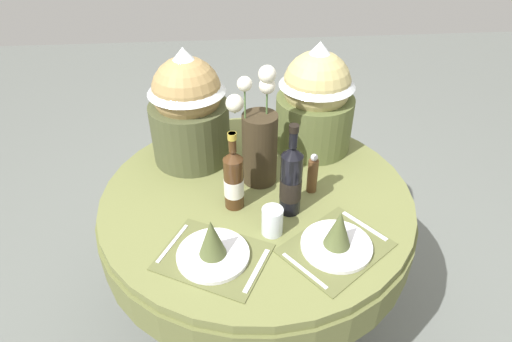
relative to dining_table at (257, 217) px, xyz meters
The scene contains 11 objects.
ground 0.64m from the dining_table, ahead, with size 8.00×8.00×0.00m, color slate.
dining_table is the anchor object (origin of this frame).
place_setting_left 0.41m from the dining_table, 117.43° to the right, with size 0.42×0.39×0.16m.
place_setting_right 0.44m from the dining_table, 53.28° to the right, with size 0.43×0.41×0.16m.
flower_vase 0.33m from the dining_table, 79.83° to the left, with size 0.19×0.14×0.48m.
wine_bottle_left 0.28m from the dining_table, 141.35° to the right, with size 0.07×0.07×0.32m.
wine_bottle_rear 0.32m from the dining_table, 46.78° to the right, with size 0.08×0.08×0.36m.
tumbler_near_right 0.29m from the dining_table, 81.37° to the right, with size 0.07×0.07×0.10m, color silver.
pepper_mill 0.30m from the dining_table, ahead, with size 0.04×0.04×0.17m.
gift_tub_back_left 0.54m from the dining_table, 133.15° to the left, with size 0.33×0.33×0.49m.
gift_tub_back_right 0.57m from the dining_table, 48.79° to the left, with size 0.34×0.34×0.48m.
Camera 1 is at (-0.11, -1.32, 1.84)m, focal length 30.39 mm.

